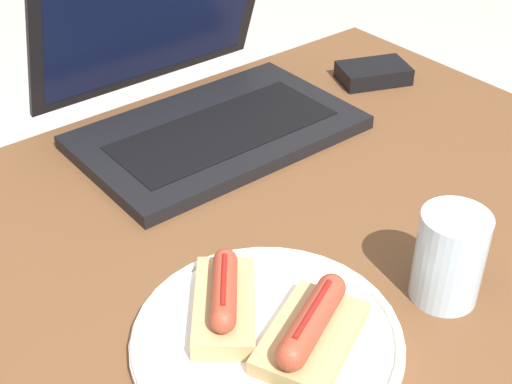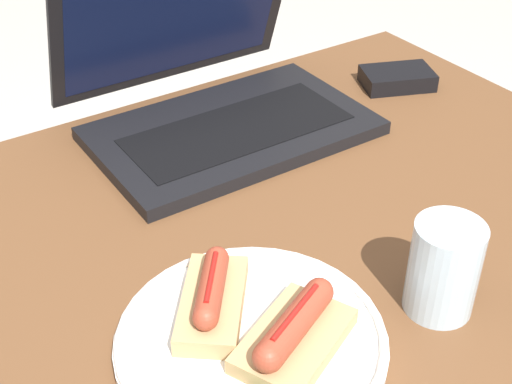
% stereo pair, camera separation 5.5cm
% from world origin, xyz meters
% --- Properties ---
extents(desk, '(1.09, 0.71, 0.74)m').
position_xyz_m(desk, '(0.00, 0.00, 0.66)').
color(desk, brown).
rests_on(desk, ground_plane).
extents(laptop, '(0.36, 0.30, 0.22)m').
position_xyz_m(laptop, '(0.13, 0.24, 0.78)').
color(laptop, black).
rests_on(laptop, desk).
extents(plate, '(0.25, 0.25, 0.02)m').
position_xyz_m(plate, '(-0.06, -0.13, 0.75)').
color(plate, white).
rests_on(plate, desk).
extents(sausage_toast_left, '(0.12, 0.13, 0.05)m').
position_xyz_m(sausage_toast_left, '(-0.07, -0.09, 0.77)').
color(sausage_toast_left, tan).
rests_on(sausage_toast_left, plate).
extents(sausage_toast_middle, '(0.13, 0.11, 0.05)m').
position_xyz_m(sausage_toast_middle, '(-0.03, -0.16, 0.77)').
color(sausage_toast_middle, tan).
rests_on(sausage_toast_middle, plate).
extents(drinking_glass, '(0.07, 0.07, 0.10)m').
position_xyz_m(drinking_glass, '(0.12, -0.19, 0.79)').
color(drinking_glass, silver).
rests_on(drinking_glass, desk).
extents(external_drive, '(0.12, 0.10, 0.03)m').
position_xyz_m(external_drive, '(0.41, 0.19, 0.75)').
color(external_drive, black).
rests_on(external_drive, desk).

